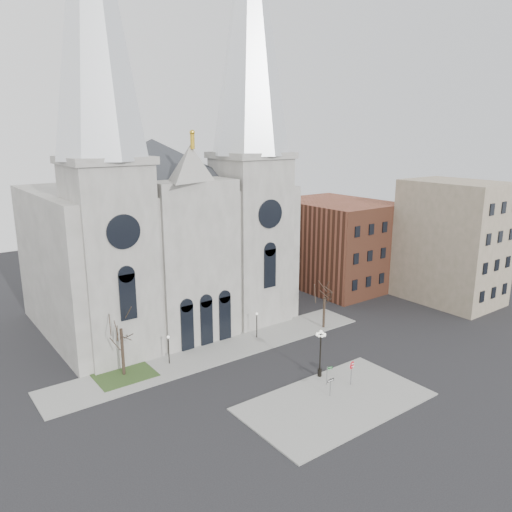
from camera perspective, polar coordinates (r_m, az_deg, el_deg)
ground at (r=51.16m, az=2.47°, el=-15.09°), size 160.00×160.00×0.00m
sidewalk_near at (r=49.72m, az=9.06°, el=-16.10°), size 18.00×10.00×0.14m
sidewalk_far at (r=59.13m, az=-4.37°, el=-10.83°), size 40.00×6.00×0.14m
grass_patch at (r=55.54m, az=-14.83°, el=-12.99°), size 6.00×5.00×0.18m
cathedral at (r=64.37m, az=-10.39°, el=8.09°), size 33.00×26.66×54.00m
bg_building_brick at (r=83.21m, az=9.06°, el=1.44°), size 14.00×18.00×14.00m
bg_building_tan at (r=79.37m, az=21.49°, el=1.49°), size 10.00×14.00×18.00m
tree_left at (r=53.32m, az=-15.20°, el=-7.71°), size 3.20×3.20×7.50m
tree_right at (r=64.76m, az=7.84°, el=-4.49°), size 3.20×3.20×6.00m
ped_lamp_left at (r=55.96m, az=-9.97°, el=-9.97°), size 0.32×0.32×3.26m
ped_lamp_right at (r=61.73m, az=0.09°, el=-7.40°), size 0.32×0.32×3.26m
stop_sign at (r=51.87m, az=10.86°, el=-12.43°), size 0.94×0.18×2.62m
globe_lamp at (r=52.45m, az=7.38°, el=-10.31°), size 1.42×1.42×5.14m
one_way_sign at (r=49.80m, az=8.50°, el=-14.23°), size 0.82×0.08×1.88m
street_name_sign at (r=51.83m, az=8.19°, el=-13.17°), size 0.62×0.18×1.97m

